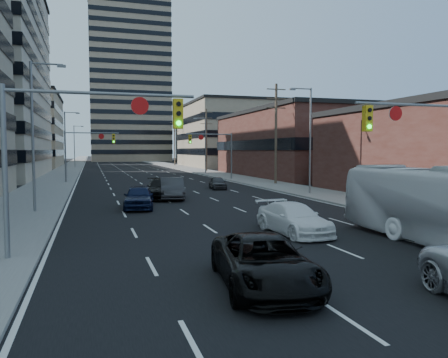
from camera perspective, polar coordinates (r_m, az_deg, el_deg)
ground at (r=11.53m, az=24.19°, el=-15.81°), size 400.00×400.00×0.00m
road_surface at (r=138.37m, az=-14.01°, el=2.11°), size 18.00×300.00×0.02m
sidewalk_left at (r=138.24m, az=-18.78°, el=2.05°), size 5.00×300.00×0.15m
sidewalk_right at (r=139.44m, az=-9.29°, el=2.21°), size 5.00×300.00×0.15m
office_left_far at (r=109.50m, az=-25.93°, el=5.61°), size 20.00×30.00×16.00m
storefront_right_mid at (r=65.99m, az=11.28°, el=4.33°), size 20.00×30.00×9.00m
office_right_far at (r=101.44m, az=1.54°, el=5.60°), size 22.00×28.00×14.00m
apartment_tower at (r=160.66m, az=-12.38°, el=12.73°), size 26.00×26.00×58.00m
bg_block_left at (r=149.70m, az=-25.10°, el=5.81°), size 24.00×24.00×20.00m
bg_block_right at (r=143.61m, az=-1.15°, el=4.67°), size 22.00×22.00×12.00m
signal_near_left at (r=16.13m, az=-17.85°, el=5.47°), size 6.59×0.33×6.00m
signal_near_right at (r=21.82m, az=25.42°, el=4.80°), size 6.59×0.33×6.00m
signal_far_left at (r=53.12m, az=-17.53°, el=4.16°), size 6.09×0.33×6.00m
signal_far_right at (r=55.18m, az=-1.32°, el=4.31°), size 6.09×0.33×6.00m
utility_pole_block at (r=48.26m, az=6.80°, el=6.11°), size 2.20×0.28×11.00m
utility_pole_midblock at (r=76.66m, az=-2.32°, el=5.27°), size 2.20×0.28×11.00m
utility_pole_distant at (r=105.94m, az=-6.46°, el=4.84°), size 2.20×0.28×11.00m
streetlight_left_near at (r=28.32m, az=-23.42°, el=6.01°), size 2.03×0.22×9.00m
streetlight_left_mid at (r=63.21m, az=-19.89°, el=4.70°), size 2.03×0.22×9.00m
streetlight_left_far at (r=98.18m, az=-18.87°, el=4.32°), size 2.03×0.22×9.00m
streetlight_right_near at (r=37.52m, az=10.99°, el=5.63°), size 2.03×0.22×9.00m
streetlight_right_far at (r=70.37m, az=-2.55°, el=4.81°), size 2.03×0.22×9.00m
black_pickup at (r=12.30m, az=5.23°, el=-10.77°), size 3.04×5.41×1.43m
white_van at (r=20.16m, az=9.07°, el=-5.13°), size 2.27×4.91×1.39m
sedan_blue at (r=28.80m, az=-11.06°, el=-2.32°), size 2.43×4.74×1.55m
sedan_grey_center at (r=34.06m, az=-6.84°, el=-1.25°), size 2.37×5.20×1.65m
sedan_black_far at (r=34.39m, az=-8.28°, el=-1.29°), size 2.63×5.55×1.56m
sedan_grey_right at (r=42.61m, az=-0.85°, el=-0.51°), size 1.86×3.72×1.22m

